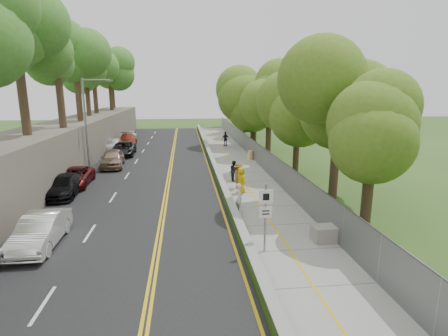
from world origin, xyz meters
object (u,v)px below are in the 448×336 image
object	(u,v)px
car_2	(74,177)
painter_0	(241,180)
signpost	(266,211)
person_far	(226,139)
construction_barrel	(250,155)
concrete_block	(324,234)
car_1	(41,231)
streetlight	(88,119)

from	to	relation	value
car_2	painter_0	xyz separation A→B (m)	(12.05, -3.29, 0.25)
painter_0	signpost	bearing A→B (deg)	-158.71
painter_0	person_far	size ratio (longest dim) A/B	0.99
signpost	construction_barrel	world-z (taller)	signpost
construction_barrel	concrete_block	size ratio (longest dim) A/B	0.81
car_1	streetlight	bearing A→B (deg)	94.48
streetlight	concrete_block	distance (m)	22.21
streetlight	car_1	distance (m)	15.77
concrete_block	streetlight	bearing A→B (deg)	131.93
streetlight	car_1	xyz separation A→B (m)	(1.46, -15.22, -3.87)
concrete_block	person_far	distance (m)	28.69
car_2	painter_0	world-z (taller)	painter_0
painter_0	concrete_block	bearing A→B (deg)	-138.18
signpost	concrete_block	world-z (taller)	signpost
concrete_block	person_far	size ratio (longest dim) A/B	0.60
streetlight	painter_0	distance (m)	14.83
signpost	car_1	size ratio (longest dim) A/B	0.70
streetlight	construction_barrel	distance (m)	15.76
signpost	construction_barrel	distance (m)	20.97
signpost	person_far	xyz separation A→B (m)	(1.75, 29.45, -0.99)
concrete_block	person_far	xyz separation A→B (m)	(-1.31, 28.65, 0.55)
streetlight	signpost	xyz separation A→B (m)	(11.51, -17.02, -2.68)
person_far	streetlight	bearing A→B (deg)	20.72
car_1	construction_barrel	bearing A→B (deg)	53.82
construction_barrel	person_far	bearing A→B (deg)	99.69
streetlight	construction_barrel	size ratio (longest dim) A/B	8.95
painter_0	construction_barrel	bearing A→B (deg)	10.14
construction_barrel	car_1	bearing A→B (deg)	-125.17
streetlight	person_far	size ratio (longest dim) A/B	4.34
car_1	car_2	distance (m)	10.59
signpost	concrete_block	bearing A→B (deg)	14.58
streetlight	painter_0	size ratio (longest dim) A/B	4.39
construction_barrel	person_far	distance (m)	8.92
concrete_block	car_1	xyz separation A→B (m)	(-13.11, 1.00, 0.36)
concrete_block	painter_0	size ratio (longest dim) A/B	0.61
construction_barrel	painter_0	distance (m)	12.04
signpost	streetlight	bearing A→B (deg)	124.08
concrete_block	car_2	world-z (taller)	car_2
signpost	car_2	distance (m)	16.96
signpost	person_far	size ratio (longest dim) A/B	1.68
painter_0	person_far	distance (m)	20.52
streetlight	car_1	bearing A→B (deg)	-84.51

